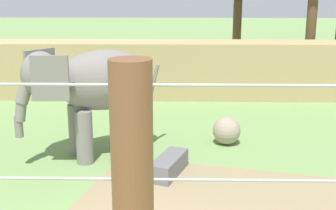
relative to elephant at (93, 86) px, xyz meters
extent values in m
cube|color=tan|center=(1.69, 6.76, -0.78)|extent=(36.00, 1.80, 2.23)
cylinder|color=gray|center=(-0.19, -0.51, -1.21)|extent=(0.43, 0.43, 1.36)
cylinder|color=gray|center=(-0.52, 0.15, -1.21)|extent=(0.43, 0.43, 1.36)
cylinder|color=gray|center=(1.05, 0.12, -1.21)|extent=(0.43, 0.43, 1.36)
cylinder|color=gray|center=(0.72, 0.78, -1.21)|extent=(0.43, 0.43, 1.36)
ellipsoid|color=gray|center=(0.26, 0.13, 0.13)|extent=(2.87, 2.36, 1.56)
ellipsoid|color=gray|center=(-1.15, -0.58, 0.40)|extent=(1.34, 1.39, 1.12)
cube|color=gray|center=(-0.80, -1.06, 0.40)|extent=(0.88, 0.13, 1.07)
cube|color=gray|center=(-1.33, -0.02, 0.40)|extent=(0.62, 0.75, 1.07)
cylinder|color=gray|center=(-1.52, -0.77, 0.00)|extent=(0.56, 0.49, 0.61)
cylinder|color=gray|center=(-1.63, -0.83, -0.43)|extent=(0.42, 0.38, 0.57)
cylinder|color=gray|center=(-1.70, -0.86, -0.83)|extent=(0.27, 0.27, 0.54)
cylinder|color=gray|center=(1.52, 0.77, 0.03)|extent=(0.31, 0.22, 0.78)
sphere|color=gray|center=(3.55, 1.00, -1.50)|extent=(0.79, 0.79, 0.79)
cylinder|color=#B7B7BC|center=(1.69, -8.59, 1.27)|extent=(12.45, 0.02, 0.02)
cylinder|color=#B7B7BC|center=(1.69, -8.59, 1.88)|extent=(12.45, 0.02, 0.02)
cube|color=slate|center=(1.96, -1.18, -1.67)|extent=(0.94, 1.49, 0.44)
cylinder|color=brown|center=(5.19, 12.35, 0.24)|extent=(0.44, 0.44, 4.27)
cylinder|color=brown|center=(8.04, 9.12, 1.28)|extent=(0.44, 0.44, 6.35)
camera|label=1|loc=(2.16, -11.24, 2.46)|focal=48.39mm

